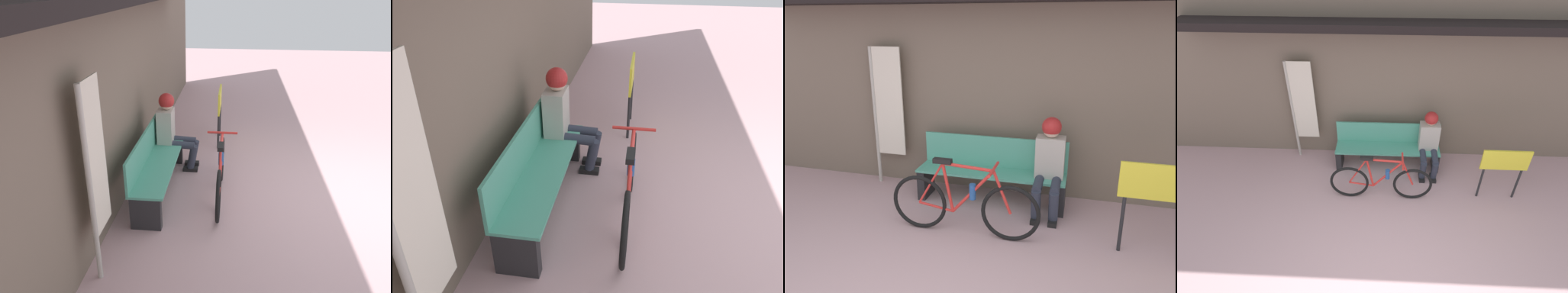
# 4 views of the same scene
# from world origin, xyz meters

# --- Properties ---
(ground_plane) EXTENTS (24.00, 24.00, 0.00)m
(ground_plane) POSITION_xyz_m (0.00, 0.00, 0.00)
(ground_plane) COLOR #C69EA3
(storefront_wall) EXTENTS (12.00, 0.56, 3.20)m
(storefront_wall) POSITION_xyz_m (0.00, 2.94, 1.66)
(storefront_wall) COLOR #756656
(storefront_wall) RESTS_ON ground_plane
(park_bench_near) EXTENTS (1.87, 0.42, 0.83)m
(park_bench_near) POSITION_xyz_m (-0.03, 2.53, 0.40)
(park_bench_near) COLOR #51A88E
(park_bench_near) RESTS_ON ground_plane
(bicycle) EXTENTS (1.65, 0.40, 0.86)m
(bicycle) POSITION_xyz_m (-0.13, 1.66, 0.35)
(bicycle) COLOR black
(bicycle) RESTS_ON ground_plane
(person_seated) EXTENTS (0.34, 0.60, 1.17)m
(person_seated) POSITION_xyz_m (0.69, 2.42, 0.67)
(person_seated) COLOR #2D3342
(person_seated) RESTS_ON ground_plane
(banner_pole) EXTENTS (0.45, 0.05, 1.92)m
(banner_pole) POSITION_xyz_m (-1.59, 2.74, 1.12)
(banner_pole) COLOR #B7B2A8
(banner_pole) RESTS_ON ground_plane
(signboard) EXTENTS (0.73, 0.04, 0.96)m
(signboard) POSITION_xyz_m (1.78, 1.77, 0.70)
(signboard) COLOR #232326
(signboard) RESTS_ON ground_plane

